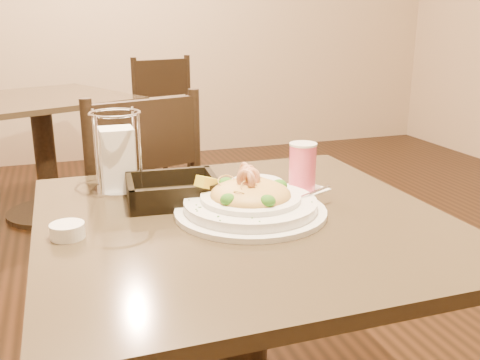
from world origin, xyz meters
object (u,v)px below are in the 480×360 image
object	(u,v)px
main_table	(243,305)
background_table	(43,135)
side_plate	(257,183)
drink_glass	(303,167)
dining_chair_far	(155,123)
dining_chair_near	(133,214)
butter_ramekin	(67,231)
pasta_bowl	(250,201)
bread_basket	(173,193)
napkin_caddy	(118,157)

from	to	relation	value
main_table	background_table	bearing A→B (deg)	102.19
side_plate	main_table	bearing A→B (deg)	-117.77
drink_glass	dining_chair_far	bearing A→B (deg)	90.15
dining_chair_near	drink_glass	distance (m)	0.73
dining_chair_far	butter_ramekin	distance (m)	2.43
pasta_bowl	bread_basket	world-z (taller)	pasta_bowl
main_table	dining_chair_far	bearing A→B (deg)	85.02
drink_glass	bread_basket	xyz separation A→B (m)	(-0.34, 0.02, -0.04)
dining_chair_far	butter_ramekin	size ratio (longest dim) A/B	13.35
napkin_caddy	butter_ramekin	bearing A→B (deg)	-115.56
butter_ramekin	side_plate	bearing A→B (deg)	23.88
pasta_bowl	bread_basket	xyz separation A→B (m)	(-0.15, 0.15, -0.01)
background_table	butter_ramekin	distance (m)	2.22
napkin_caddy	pasta_bowl	bearing A→B (deg)	-47.01
napkin_caddy	butter_ramekin	distance (m)	0.33
background_table	dining_chair_far	bearing A→B (deg)	11.92
pasta_bowl	drink_glass	size ratio (longest dim) A/B	2.64
dining_chair_near	drink_glass	world-z (taller)	dining_chair_near
main_table	butter_ramekin	xyz separation A→B (m)	(-0.38, -0.00, 0.24)
bread_basket	butter_ramekin	distance (m)	0.29
drink_glass	butter_ramekin	distance (m)	0.61
dining_chair_far	pasta_bowl	size ratio (longest dim) A/B	2.44
dining_chair_far	bread_basket	xyz separation A→B (m)	(-0.33, -2.19, 0.24)
dining_chair_far	bread_basket	world-z (taller)	dining_chair_far
background_table	bread_basket	xyz separation A→B (m)	(0.35, -2.05, 0.25)
dining_chair_near	drink_glass	bearing A→B (deg)	106.98
pasta_bowl	bread_basket	size ratio (longest dim) A/B	1.67
background_table	pasta_bowl	world-z (taller)	pasta_bowl
main_table	drink_glass	world-z (taller)	drink_glass
main_table	butter_ramekin	bearing A→B (deg)	-179.76
background_table	dining_chair_near	bearing A→B (deg)	-78.25
dining_chair_far	side_plate	world-z (taller)	dining_chair_far
main_table	dining_chair_near	xyz separation A→B (m)	(-0.16, 0.70, 0.00)
dining_chair_near	side_plate	distance (m)	0.60
dining_chair_near	pasta_bowl	xyz separation A→B (m)	(0.18, -0.69, 0.26)
napkin_caddy	drink_glass	bearing A→B (deg)	-18.33
pasta_bowl	bread_basket	bearing A→B (deg)	135.31
main_table	butter_ramekin	size ratio (longest dim) A/B	12.92
butter_ramekin	drink_glass	bearing A→B (deg)	13.23
pasta_bowl	bread_basket	distance (m)	0.21
bread_basket	napkin_caddy	size ratio (longest dim) A/B	1.10
dining_chair_far	side_plate	distance (m)	2.14
dining_chair_far	bread_basket	size ratio (longest dim) A/B	4.07
bread_basket	side_plate	xyz separation A→B (m)	(0.24, 0.06, -0.02)
butter_ramekin	main_table	bearing A→B (deg)	0.24
pasta_bowl	background_table	bearing A→B (deg)	102.72
dining_chair_near	napkin_caddy	xyz separation A→B (m)	(-0.08, -0.41, 0.31)
napkin_caddy	butter_ramekin	world-z (taller)	napkin_caddy
dining_chair_near	bread_basket	size ratio (longest dim) A/B	4.07
background_table	dining_chair_far	world-z (taller)	dining_chair_far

